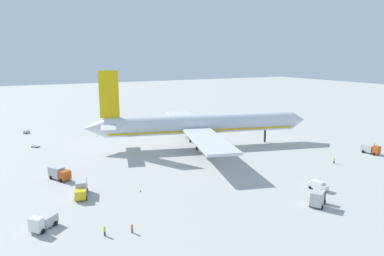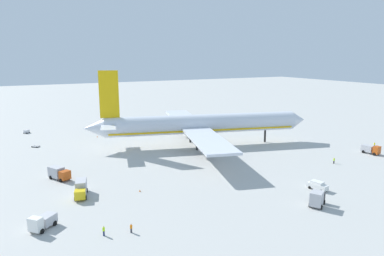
{
  "view_description": "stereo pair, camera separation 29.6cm",
  "coord_description": "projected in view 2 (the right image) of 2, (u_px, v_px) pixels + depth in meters",
  "views": [
    {
      "loc": [
        -56.79,
        -100.62,
        29.7
      ],
      "look_at": [
        -2.24,
        3.56,
        5.59
      ],
      "focal_mm": 32.95,
      "sensor_mm": 36.0,
      "label": 1
    },
    {
      "loc": [
        -56.53,
        -100.76,
        29.7
      ],
      "look_at": [
        -2.24,
        3.56,
        5.59
      ],
      "focal_mm": 32.95,
      "sensor_mm": 36.0,
      "label": 2
    }
  ],
  "objects": [
    {
      "name": "service_truck_1",
      "position": [
        81.0,
        188.0,
        76.02
      ],
      "size": [
        3.81,
        7.19,
        3.21
      ],
      "color": "yellow",
      "rests_on": "ground"
    },
    {
      "name": "ground_worker_2",
      "position": [
        104.0,
        231.0,
        59.13
      ],
      "size": [
        0.52,
        0.52,
        1.75
      ],
      "color": "navy",
      "rests_on": "ground"
    },
    {
      "name": "baggage_cart_1",
      "position": [
        36.0,
        146.0,
        116.88
      ],
      "size": [
        2.72,
        2.61,
        0.4
      ],
      "color": "gray",
      "rests_on": "ground"
    },
    {
      "name": "service_truck_3",
      "position": [
        59.0,
        173.0,
        86.1
      ],
      "size": [
        4.95,
        6.4,
        3.01
      ],
      "color": "#BF4C14",
      "rests_on": "ground"
    },
    {
      "name": "traffic_cone_0",
      "position": [
        140.0,
        191.0,
        78.46
      ],
      "size": [
        0.36,
        0.36,
        0.55
      ],
      "primitive_type": "cone",
      "color": "orange",
      "rests_on": "ground"
    },
    {
      "name": "ground_worker_4",
      "position": [
        334.0,
        161.0,
        98.88
      ],
      "size": [
        0.48,
        0.48,
        1.7
      ],
      "color": "black",
      "rests_on": "ground"
    },
    {
      "name": "service_truck_0",
      "position": [
        317.0,
        198.0,
        70.72
      ],
      "size": [
        5.01,
        4.25,
        3.21
      ],
      "color": "black",
      "rests_on": "ground"
    },
    {
      "name": "ground_worker_3",
      "position": [
        374.0,
        145.0,
        116.32
      ],
      "size": [
        0.56,
        0.56,
        1.72
      ],
      "color": "navy",
      "rests_on": "ground"
    },
    {
      "name": "service_van",
      "position": [
        318.0,
        185.0,
        79.51
      ],
      "size": [
        2.77,
        4.69,
        1.97
      ],
      "color": "white",
      "rests_on": "ground"
    },
    {
      "name": "traffic_cone_1",
      "position": [
        250.0,
        121.0,
        163.29
      ],
      "size": [
        0.36,
        0.36,
        0.55
      ],
      "primitive_type": "cone",
      "color": "orange",
      "rests_on": "ground"
    },
    {
      "name": "service_truck_4",
      "position": [
        42.0,
        222.0,
        61.33
      ],
      "size": [
        5.11,
        4.98,
        2.82
      ],
      "color": "white",
      "rests_on": "ground"
    },
    {
      "name": "ground_plane",
      "position": [
        203.0,
        145.0,
        119.09
      ],
      "size": [
        600.0,
        600.0,
        0.0
      ],
      "primitive_type": "plane",
      "color": "#B2B2AD"
    },
    {
      "name": "traffic_cone_2",
      "position": [
        97.0,
        136.0,
        131.12
      ],
      "size": [
        0.36,
        0.36,
        0.55
      ],
      "primitive_type": "cone",
      "color": "orange",
      "rests_on": "ground"
    },
    {
      "name": "baggage_cart_0",
      "position": [
        27.0,
        131.0,
        137.8
      ],
      "size": [
        2.6,
        2.62,
        1.29
      ],
      "color": "gray",
      "rests_on": "ground"
    },
    {
      "name": "airliner",
      "position": [
        199.0,
        125.0,
        117.4
      ],
      "size": [
        74.6,
        69.35,
        25.37
      ],
      "color": "silver",
      "rests_on": "ground"
    },
    {
      "name": "service_truck_5",
      "position": [
        371.0,
        149.0,
        108.65
      ],
      "size": [
        2.88,
        5.54,
        2.77
      ],
      "color": "#BF4C14",
      "rests_on": "ground"
    },
    {
      "name": "ground_worker_1",
      "position": [
        131.0,
        228.0,
        60.15
      ],
      "size": [
        0.55,
        0.55,
        1.63
      ],
      "color": "#3F3F47",
      "rests_on": "ground"
    }
  ]
}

